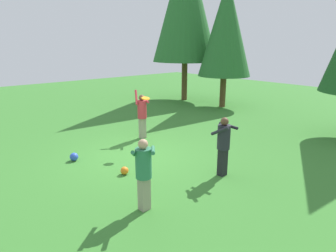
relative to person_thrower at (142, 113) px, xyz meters
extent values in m
plane|color=#387A2D|center=(1.44, -1.23, -0.98)|extent=(40.00, 40.00, 0.00)
cube|color=gray|center=(0.00, 0.00, -0.60)|extent=(0.19, 0.22, 0.77)
cylinder|color=#B72D38|center=(0.00, 0.00, 0.12)|extent=(0.34, 0.34, 0.67)
sphere|color=brown|center=(0.00, 0.00, 0.56)|extent=(0.22, 0.22, 0.22)
cylinder|color=#B72D38|center=(0.10, 0.17, 0.41)|extent=(0.54, 0.36, 0.12)
cylinder|color=#B72D38|center=(-0.10, -0.17, 0.58)|extent=(0.37, 0.26, 0.52)
cube|color=gray|center=(4.10, -2.95, -0.61)|extent=(0.19, 0.22, 0.74)
cylinder|color=#2D7551|center=(4.10, -2.95, 0.08)|extent=(0.34, 0.34, 0.65)
sphere|color=tan|center=(4.10, -2.95, 0.50)|extent=(0.21, 0.21, 0.21)
cylinder|color=#2D7551|center=(3.98, -3.10, 0.30)|extent=(0.47, 0.39, 0.31)
cylinder|color=#2D7551|center=(4.22, -2.79, 0.37)|extent=(0.49, 0.40, 0.15)
cube|color=black|center=(4.08, -0.32, -0.60)|extent=(0.19, 0.22, 0.76)
cylinder|color=#23232D|center=(4.08, -0.32, 0.10)|extent=(0.34, 0.34, 0.66)
sphere|color=brown|center=(4.08, -0.32, 0.53)|extent=(0.21, 0.21, 0.21)
cylinder|color=#23232D|center=(4.10, -0.52, 0.32)|extent=(0.53, 0.13, 0.34)
cylinder|color=#23232D|center=(4.06, -0.12, 0.37)|extent=(0.57, 0.13, 0.12)
cylinder|color=orange|center=(1.07, -0.62, 0.75)|extent=(0.28, 0.28, 0.09)
sphere|color=blue|center=(0.48, -2.93, -0.86)|extent=(0.25, 0.25, 0.25)
sphere|color=orange|center=(2.32, -2.30, -0.87)|extent=(0.22, 0.22, 0.22)
cylinder|color=brown|center=(-4.67, 6.66, 1.17)|extent=(0.35, 0.35, 4.31)
cone|color=#28662D|center=(-4.67, 6.66, 4.84)|extent=(3.88, 3.88, 6.90)
cylinder|color=brown|center=(-1.71, 6.78, 0.58)|extent=(0.33, 0.33, 3.13)
cone|color=#28662D|center=(-1.71, 6.78, 3.25)|extent=(2.82, 2.82, 5.01)
camera|label=1|loc=(8.78, -6.32, 2.49)|focal=31.93mm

